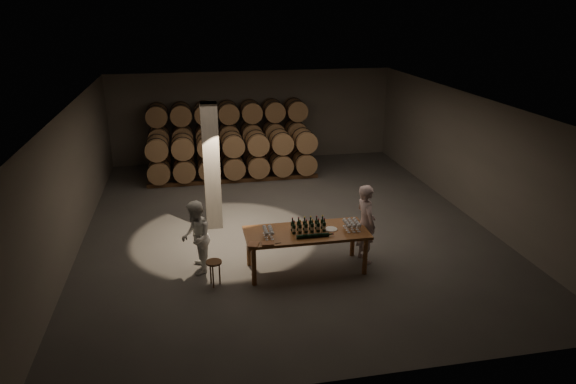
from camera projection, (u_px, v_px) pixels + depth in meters
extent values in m
plane|color=#524F4D|center=(284.00, 223.00, 13.42)|extent=(12.00, 12.00, 0.00)
plane|color=#605E59|center=(284.00, 101.00, 12.31)|extent=(12.00, 12.00, 0.00)
plane|color=#6C665D|center=(253.00, 116.00, 18.39)|extent=(10.00, 0.00, 10.00)
plane|color=#6C665D|center=(362.00, 287.00, 7.34)|extent=(10.00, 0.00, 10.00)
plane|color=#6C665D|center=(74.00, 177.00, 11.96)|extent=(0.00, 12.00, 12.00)
plane|color=#6C665D|center=(467.00, 154.00, 13.77)|extent=(0.00, 12.00, 12.00)
cube|color=slate|center=(212.00, 167.00, 12.72)|extent=(0.40, 0.40, 3.20)
cylinder|color=brown|center=(254.00, 266.00, 10.37)|extent=(0.10, 0.10, 0.84)
cylinder|color=brown|center=(365.00, 256.00, 10.79)|extent=(0.10, 0.10, 0.84)
cylinder|color=brown|center=(249.00, 248.00, 11.16)|extent=(0.10, 0.10, 0.84)
cylinder|color=brown|center=(353.00, 239.00, 11.58)|extent=(0.10, 0.10, 0.84)
cube|color=brown|center=(306.00, 233.00, 10.82)|extent=(2.60, 1.10, 0.06)
cube|color=#50311B|center=(231.00, 168.00, 17.74)|extent=(5.48, 0.10, 0.12)
cube|color=#50311B|center=(229.00, 163.00, 18.29)|extent=(5.48, 0.10, 0.12)
cylinder|color=#996D45|center=(161.00, 158.00, 17.45)|extent=(0.70, 0.95, 0.70)
cylinder|color=black|center=(161.00, 160.00, 17.21)|extent=(0.73, 0.04, 0.73)
cylinder|color=black|center=(161.00, 156.00, 17.69)|extent=(0.73, 0.04, 0.73)
cylinder|color=#996D45|center=(184.00, 157.00, 17.59)|extent=(0.70, 0.95, 0.70)
cylinder|color=black|center=(184.00, 159.00, 17.35)|extent=(0.73, 0.04, 0.73)
cylinder|color=black|center=(184.00, 154.00, 17.83)|extent=(0.73, 0.04, 0.73)
cylinder|color=#996D45|center=(207.00, 155.00, 17.73)|extent=(0.70, 0.95, 0.70)
cylinder|color=black|center=(207.00, 157.00, 17.49)|extent=(0.73, 0.04, 0.73)
cylinder|color=black|center=(207.00, 153.00, 17.97)|extent=(0.73, 0.04, 0.73)
cylinder|color=#996D45|center=(230.00, 154.00, 17.87)|extent=(0.70, 0.95, 0.70)
cylinder|color=black|center=(230.00, 156.00, 17.63)|extent=(0.73, 0.04, 0.73)
cylinder|color=black|center=(229.00, 152.00, 18.11)|extent=(0.73, 0.04, 0.73)
cylinder|color=#996D45|center=(252.00, 153.00, 18.01)|extent=(0.70, 0.95, 0.70)
cylinder|color=black|center=(253.00, 155.00, 17.77)|extent=(0.73, 0.04, 0.73)
cylinder|color=black|center=(251.00, 151.00, 18.25)|extent=(0.73, 0.04, 0.73)
cylinder|color=#996D45|center=(274.00, 152.00, 18.15)|extent=(0.70, 0.95, 0.70)
cylinder|color=black|center=(275.00, 154.00, 17.91)|extent=(0.73, 0.04, 0.73)
cylinder|color=black|center=(272.00, 150.00, 18.39)|extent=(0.73, 0.04, 0.73)
cylinder|color=#996D45|center=(295.00, 151.00, 18.29)|extent=(0.70, 0.95, 0.70)
cylinder|color=black|center=(297.00, 153.00, 18.05)|extent=(0.73, 0.04, 0.73)
cylinder|color=black|center=(294.00, 149.00, 18.53)|extent=(0.73, 0.04, 0.73)
cylinder|color=#996D45|center=(159.00, 137.00, 17.19)|extent=(0.70, 0.95, 0.70)
cylinder|color=black|center=(159.00, 138.00, 16.95)|extent=(0.73, 0.04, 0.73)
cylinder|color=black|center=(159.00, 135.00, 17.43)|extent=(0.73, 0.04, 0.73)
cylinder|color=#996D45|center=(183.00, 135.00, 17.33)|extent=(0.70, 0.95, 0.70)
cylinder|color=black|center=(183.00, 137.00, 17.09)|extent=(0.73, 0.04, 0.73)
cylinder|color=black|center=(183.00, 134.00, 17.57)|extent=(0.73, 0.04, 0.73)
cylinder|color=#996D45|center=(206.00, 134.00, 17.47)|extent=(0.70, 0.95, 0.70)
cylinder|color=black|center=(206.00, 136.00, 17.23)|extent=(0.73, 0.04, 0.73)
cylinder|color=black|center=(206.00, 133.00, 17.71)|extent=(0.73, 0.04, 0.73)
cylinder|color=#996D45|center=(229.00, 133.00, 17.61)|extent=(0.70, 0.95, 0.70)
cylinder|color=black|center=(229.00, 135.00, 17.37)|extent=(0.73, 0.04, 0.73)
cylinder|color=black|center=(228.00, 132.00, 17.85)|extent=(0.73, 0.04, 0.73)
cylinder|color=#996D45|center=(251.00, 132.00, 17.75)|extent=(0.70, 0.95, 0.70)
cylinder|color=black|center=(252.00, 134.00, 17.51)|extent=(0.73, 0.04, 0.73)
cylinder|color=black|center=(250.00, 131.00, 17.99)|extent=(0.73, 0.04, 0.73)
cylinder|color=#996D45|center=(273.00, 131.00, 17.89)|extent=(0.70, 0.95, 0.70)
cylinder|color=black|center=(275.00, 133.00, 17.66)|extent=(0.73, 0.04, 0.73)
cylinder|color=black|center=(272.00, 130.00, 18.13)|extent=(0.73, 0.04, 0.73)
cylinder|color=#996D45|center=(295.00, 130.00, 18.04)|extent=(0.70, 0.95, 0.70)
cylinder|color=black|center=(297.00, 132.00, 17.80)|extent=(0.73, 0.04, 0.73)
cylinder|color=black|center=(294.00, 129.00, 18.27)|extent=(0.73, 0.04, 0.73)
cylinder|color=#996D45|center=(157.00, 115.00, 16.93)|extent=(0.70, 0.95, 0.70)
cylinder|color=black|center=(157.00, 116.00, 16.69)|extent=(0.73, 0.04, 0.73)
cylinder|color=black|center=(157.00, 113.00, 17.17)|extent=(0.73, 0.04, 0.73)
cylinder|color=#996D45|center=(181.00, 114.00, 17.07)|extent=(0.70, 0.95, 0.70)
cylinder|color=black|center=(181.00, 115.00, 16.84)|extent=(0.73, 0.04, 0.73)
cylinder|color=black|center=(181.00, 112.00, 17.31)|extent=(0.73, 0.04, 0.73)
cylinder|color=#996D45|center=(205.00, 113.00, 17.22)|extent=(0.70, 0.95, 0.70)
cylinder|color=black|center=(205.00, 114.00, 16.98)|extent=(0.73, 0.04, 0.73)
cylinder|color=black|center=(204.00, 111.00, 17.45)|extent=(0.73, 0.04, 0.73)
cylinder|color=#996D45|center=(228.00, 112.00, 17.36)|extent=(0.70, 0.95, 0.70)
cylinder|color=black|center=(229.00, 114.00, 17.12)|extent=(0.73, 0.04, 0.73)
cylinder|color=black|center=(227.00, 111.00, 17.60)|extent=(0.73, 0.04, 0.73)
cylinder|color=#996D45|center=(251.00, 111.00, 17.50)|extent=(0.70, 0.95, 0.70)
cylinder|color=black|center=(252.00, 113.00, 17.26)|extent=(0.73, 0.04, 0.73)
cylinder|color=black|center=(250.00, 110.00, 17.74)|extent=(0.73, 0.04, 0.73)
cylinder|color=#996D45|center=(273.00, 110.00, 17.64)|extent=(0.70, 0.95, 0.70)
cylinder|color=black|center=(275.00, 112.00, 17.40)|extent=(0.73, 0.04, 0.73)
cylinder|color=black|center=(272.00, 109.00, 17.88)|extent=(0.73, 0.04, 0.73)
cylinder|color=#996D45|center=(295.00, 109.00, 17.78)|extent=(0.70, 0.95, 0.70)
cylinder|color=black|center=(297.00, 111.00, 17.54)|extent=(0.73, 0.04, 0.73)
cylinder|color=black|center=(294.00, 108.00, 18.02)|extent=(0.73, 0.04, 0.73)
cube|color=#50311B|center=(235.00, 181.00, 16.45)|extent=(5.48, 0.10, 0.12)
cube|color=#50311B|center=(233.00, 175.00, 17.00)|extent=(5.48, 0.10, 0.12)
cylinder|color=#996D45|center=(159.00, 170.00, 16.16)|extent=(0.70, 0.95, 0.70)
cylinder|color=black|center=(159.00, 173.00, 15.92)|extent=(0.73, 0.04, 0.73)
cylinder|color=black|center=(160.00, 168.00, 16.40)|extent=(0.73, 0.04, 0.73)
cylinder|color=#996D45|center=(184.00, 169.00, 16.30)|extent=(0.70, 0.95, 0.70)
cylinder|color=black|center=(184.00, 171.00, 16.06)|extent=(0.73, 0.04, 0.73)
cylinder|color=black|center=(184.00, 166.00, 16.54)|extent=(0.73, 0.04, 0.73)
cylinder|color=#996D45|center=(209.00, 167.00, 16.44)|extent=(0.70, 0.95, 0.70)
cylinder|color=black|center=(210.00, 170.00, 16.20)|extent=(0.73, 0.04, 0.73)
cylinder|color=black|center=(209.00, 165.00, 16.68)|extent=(0.73, 0.04, 0.73)
cylinder|color=#996D45|center=(233.00, 166.00, 16.58)|extent=(0.70, 0.95, 0.70)
cylinder|color=black|center=(234.00, 168.00, 16.34)|extent=(0.73, 0.04, 0.73)
cylinder|color=black|center=(233.00, 164.00, 16.82)|extent=(0.73, 0.04, 0.73)
cylinder|color=#996D45|center=(257.00, 164.00, 16.72)|extent=(0.70, 0.95, 0.70)
cylinder|color=black|center=(258.00, 167.00, 16.48)|extent=(0.73, 0.04, 0.73)
cylinder|color=black|center=(256.00, 162.00, 16.96)|extent=(0.73, 0.04, 0.73)
cylinder|color=#996D45|center=(281.00, 163.00, 16.86)|extent=(0.70, 0.95, 0.70)
cylinder|color=black|center=(282.00, 165.00, 16.62)|extent=(0.73, 0.04, 0.73)
cylinder|color=black|center=(279.00, 161.00, 17.10)|extent=(0.73, 0.04, 0.73)
cylinder|color=#996D45|center=(304.00, 162.00, 17.00)|extent=(0.70, 0.95, 0.70)
cylinder|color=black|center=(306.00, 164.00, 16.76)|extent=(0.73, 0.04, 0.73)
cylinder|color=black|center=(302.00, 160.00, 17.24)|extent=(0.73, 0.04, 0.73)
cylinder|color=#996D45|center=(157.00, 147.00, 15.90)|extent=(0.70, 0.95, 0.70)
cylinder|color=black|center=(157.00, 150.00, 15.66)|extent=(0.73, 0.04, 0.73)
cylinder|color=black|center=(157.00, 145.00, 16.14)|extent=(0.73, 0.04, 0.73)
cylinder|color=#996D45|center=(183.00, 146.00, 16.04)|extent=(0.70, 0.95, 0.70)
cylinder|color=black|center=(183.00, 148.00, 15.80)|extent=(0.73, 0.04, 0.73)
cylinder|color=black|center=(183.00, 144.00, 16.28)|extent=(0.73, 0.04, 0.73)
cylinder|color=#996D45|center=(208.00, 145.00, 16.18)|extent=(0.70, 0.95, 0.70)
cylinder|color=black|center=(208.00, 147.00, 15.94)|extent=(0.73, 0.04, 0.73)
cylinder|color=black|center=(207.00, 143.00, 16.42)|extent=(0.73, 0.04, 0.73)
cylinder|color=#996D45|center=(233.00, 144.00, 16.32)|extent=(0.70, 0.95, 0.70)
cylinder|color=black|center=(233.00, 146.00, 16.09)|extent=(0.73, 0.04, 0.73)
cylinder|color=black|center=(232.00, 142.00, 16.56)|extent=(0.73, 0.04, 0.73)
cylinder|color=#996D45|center=(257.00, 142.00, 16.47)|extent=(0.70, 0.95, 0.70)
cylinder|color=black|center=(258.00, 145.00, 16.23)|extent=(0.73, 0.04, 0.73)
cylinder|color=black|center=(256.00, 140.00, 16.70)|extent=(0.73, 0.04, 0.73)
cylinder|color=#996D45|center=(281.00, 141.00, 16.61)|extent=(0.70, 0.95, 0.70)
cylinder|color=black|center=(282.00, 143.00, 16.37)|extent=(0.73, 0.04, 0.73)
cylinder|color=black|center=(279.00, 139.00, 16.85)|extent=(0.73, 0.04, 0.73)
cylinder|color=#996D45|center=(304.00, 140.00, 16.75)|extent=(0.70, 0.95, 0.70)
cylinder|color=black|center=(306.00, 142.00, 16.51)|extent=(0.73, 0.04, 0.73)
cylinder|color=black|center=(302.00, 138.00, 16.99)|extent=(0.73, 0.04, 0.73)
cylinder|color=black|center=(294.00, 229.00, 10.66)|extent=(0.07, 0.07, 0.20)
cylinder|color=silver|center=(294.00, 230.00, 10.66)|extent=(0.08, 0.08, 0.06)
cylinder|color=black|center=(294.00, 223.00, 10.61)|extent=(0.03, 0.03, 0.08)
cylinder|color=gold|center=(294.00, 221.00, 10.59)|extent=(0.03, 0.03, 0.02)
cylinder|color=black|center=(292.00, 226.00, 10.80)|extent=(0.07, 0.07, 0.20)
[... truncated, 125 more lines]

